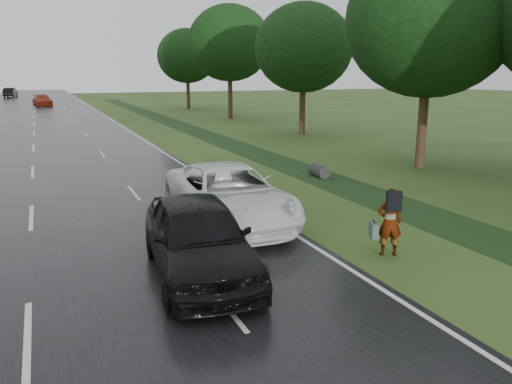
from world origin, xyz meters
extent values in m
plane|color=#294819|center=(0.00, 0.00, 0.00)|extent=(220.00, 220.00, 0.00)
cube|color=black|center=(0.00, 45.00, 0.02)|extent=(14.00, 180.00, 0.04)
cube|color=silver|center=(6.75, 45.00, 0.04)|extent=(0.12, 180.00, 0.01)
cube|color=silver|center=(0.00, 45.00, 0.04)|extent=(0.12, 180.00, 0.01)
cube|color=black|center=(11.50, 20.00, 0.00)|extent=(2.20, 120.00, 0.01)
cylinder|color=#2D2D2D|center=(11.50, 10.00, 0.25)|extent=(0.56, 1.00, 0.56)
cylinder|color=#352216|center=(17.00, 10.00, 1.92)|extent=(0.44, 0.44, 3.84)
ellipsoid|color=black|center=(17.00, 10.00, 6.69)|extent=(7.60, 7.60, 6.84)
cylinder|color=#352216|center=(18.20, 24.00, 1.76)|extent=(0.44, 0.44, 3.52)
ellipsoid|color=black|center=(18.20, 24.00, 6.14)|extent=(7.00, 7.00, 6.30)
cylinder|color=#352216|center=(17.80, 38.00, 2.08)|extent=(0.44, 0.44, 4.16)
ellipsoid|color=black|center=(17.80, 38.00, 7.16)|extent=(8.00, 8.00, 7.20)
cylinder|color=#352216|center=(17.50, 52.00, 1.84)|extent=(0.44, 0.44, 3.68)
ellipsoid|color=black|center=(17.50, 52.00, 6.38)|extent=(7.20, 7.20, 6.48)
imported|color=#A5998C|center=(8.20, 0.99, 0.85)|extent=(0.73, 0.62, 1.70)
cube|color=black|center=(8.10, 0.76, 1.45)|extent=(0.39, 0.32, 0.48)
cube|color=#3D594E|center=(7.90, 1.22, 0.62)|extent=(0.33, 0.50, 0.39)
cube|color=black|center=(7.90, 1.22, 0.85)|extent=(0.10, 0.16, 0.03)
imported|color=white|center=(5.50, 5.10, 0.89)|extent=(3.04, 6.22, 1.70)
imported|color=black|center=(3.50, 1.58, 0.91)|extent=(2.55, 5.28, 1.74)
imported|color=maroon|center=(1.00, 65.84, 0.78)|extent=(2.74, 5.31, 1.47)
imported|color=black|center=(-4.10, 95.15, 0.88)|extent=(2.42, 5.26, 1.67)
camera|label=1|loc=(0.55, -8.49, 4.43)|focal=35.00mm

